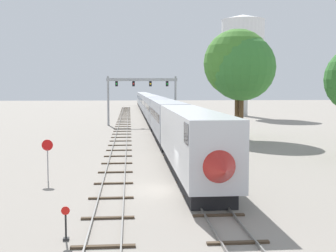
{
  "coord_description": "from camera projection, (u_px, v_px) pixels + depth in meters",
  "views": [
    {
      "loc": [
        -2.41,
        -27.67,
        6.39
      ],
      "look_at": [
        1.0,
        12.0,
        3.0
      ],
      "focal_mm": 48.09,
      "sensor_mm": 36.0,
      "label": 1
    }
  ],
  "objects": [
    {
      "name": "ground_plane",
      "position": [
        168.0,
        190.0,
        28.21
      ],
      "size": [
        400.0,
        400.0,
        0.0
      ],
      "primitive_type": "plane",
      "color": "gray"
    },
    {
      "name": "water_tower",
      "position": [
        243.0,
        37.0,
        101.43
      ],
      "size": [
        9.81,
        9.81,
        22.81
      ],
      "color": "beige",
      "rests_on": "ground"
    },
    {
      "name": "track_near",
      "position": [
        122.0,
        130.0,
        67.62
      ],
      "size": [
        2.6,
        160.0,
        0.16
      ],
      "color": "slate",
      "rests_on": "ground"
    },
    {
      "name": "stop_sign",
      "position": [
        48.0,
        154.0,
        30.63
      ],
      "size": [
        0.76,
        0.08,
        2.88
      ],
      "color": "gray",
      "rests_on": "ground"
    },
    {
      "name": "passenger_train",
      "position": [
        150.0,
        105.0,
        96.05
      ],
      "size": [
        3.04,
        149.21,
        4.8
      ],
      "color": "silver",
      "rests_on": "ground"
    },
    {
      "name": "trackside_tree_left",
      "position": [
        242.0,
        67.0,
        56.37
      ],
      "size": [
        8.44,
        8.44,
        13.2
      ],
      "color": "brown",
      "rests_on": "ground"
    },
    {
      "name": "track_main",
      "position": [
        152.0,
        120.0,
        87.94
      ],
      "size": [
        2.6,
        200.0,
        0.16
      ],
      "color": "slate",
      "rests_on": "ground"
    },
    {
      "name": "switch_stand",
      "position": [
        66.0,
        228.0,
        18.81
      ],
      "size": [
        0.36,
        0.24,
        1.46
      ],
      "color": "black",
      "rests_on": "ground"
    },
    {
      "name": "trackside_tree_mid",
      "position": [
        237.0,
        63.0,
        56.85
      ],
      "size": [
        8.61,
        8.61,
        13.8
      ],
      "color": "brown",
      "rests_on": "ground"
    },
    {
      "name": "signal_gantry",
      "position": [
        142.0,
        89.0,
        76.66
      ],
      "size": [
        12.1,
        0.49,
        8.37
      ],
      "color": "#999BA0",
      "rests_on": "ground"
    }
  ]
}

